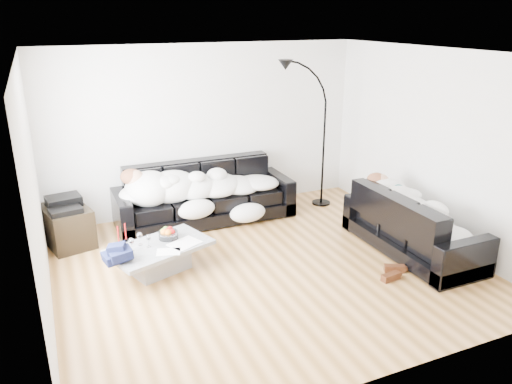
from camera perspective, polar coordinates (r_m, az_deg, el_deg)
name	(u,v)px	position (r m, az deg, el deg)	size (l,w,h in m)	color
ground	(266,267)	(6.34, 1.10, -8.52)	(5.00, 5.00, 0.00)	olive
wall_back	(206,129)	(7.88, -5.72, 7.13)	(5.00, 0.02, 2.60)	silver
wall_left	(35,197)	(5.35, -23.93, -0.56)	(0.02, 4.50, 2.60)	silver
wall_right	(433,146)	(7.22, 19.59, 4.93)	(0.02, 4.50, 2.60)	silver
ceiling	(267,53)	(5.60, 1.27, 15.61)	(5.00, 5.00, 0.00)	white
sofa_back	(205,193)	(7.60, -5.88, -0.13)	(2.67, 0.92, 0.87)	black
sofa_right	(413,223)	(6.89, 17.51, -3.37)	(2.01, 0.86, 0.81)	black
sleeper_back	(205,181)	(7.48, -5.81, 1.26)	(2.26, 0.78, 0.45)	white
sleeper_right	(415,207)	(6.81, 17.70, -1.63)	(1.72, 0.73, 0.42)	white
teal_cushion	(382,187)	(7.19, 14.23, 0.59)	(0.36, 0.30, 0.20)	#0D5D5E
coffee_table	(160,258)	(6.27, -10.89, -7.44)	(1.20, 0.70, 0.35)	#939699
fruit_bowl	(168,233)	(6.33, -10.01, -4.62)	(0.24, 0.24, 0.15)	white
wine_glass_a	(140,239)	(6.22, -13.14, -5.22)	(0.07, 0.07, 0.16)	white
wine_glass_b	(132,244)	(6.10, -14.04, -5.83)	(0.07, 0.07, 0.16)	white
wine_glass_c	(148,241)	(6.15, -12.20, -5.47)	(0.07, 0.07, 0.15)	white
candle_left	(118,236)	(6.28, -15.46, -4.82)	(0.04, 0.04, 0.23)	maroon
candle_right	(126,233)	(6.35, -14.68, -4.51)	(0.04, 0.04, 0.23)	maroon
newspaper_a	(185,243)	(6.18, -8.16, -5.81)	(0.37, 0.28, 0.01)	silver
newspaper_b	(168,252)	(6.00, -9.97, -6.72)	(0.28, 0.20, 0.01)	silver
navy_jacket	(119,249)	(5.84, -15.38, -6.29)	(0.32, 0.26, 0.16)	black
shoes	(393,272)	(6.33, 15.34, -8.86)	(0.42, 0.31, 0.10)	#472311
av_cabinet	(67,226)	(7.29, -20.77, -3.65)	(0.54, 0.78, 0.54)	black
stereo	(64,203)	(7.17, -21.09, -1.19)	(0.44, 0.34, 0.13)	black
floor_lamp	(324,143)	(8.13, 7.76, 5.59)	(0.76, 0.30, 2.09)	black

